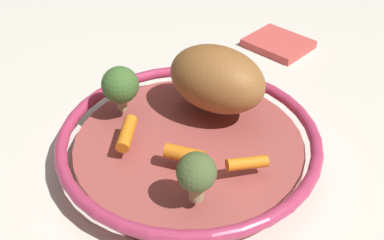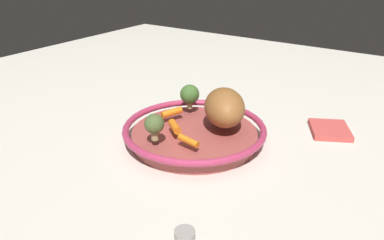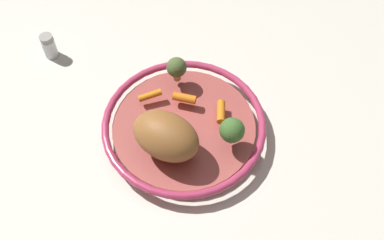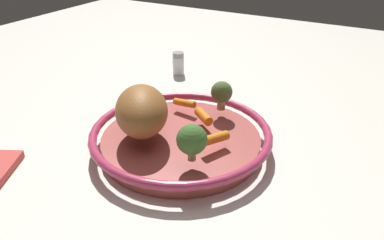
% 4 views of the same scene
% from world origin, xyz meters
% --- Properties ---
extents(ground_plane, '(2.23, 2.23, 0.00)m').
position_xyz_m(ground_plane, '(0.00, 0.00, 0.00)').
color(ground_plane, silver).
extents(serving_bowl, '(0.34, 0.34, 0.04)m').
position_xyz_m(serving_bowl, '(0.00, 0.00, 0.02)').
color(serving_bowl, '#A84C47').
rests_on(serving_bowl, ground_plane).
extents(roast_chicken_piece, '(0.17, 0.16, 0.09)m').
position_xyz_m(roast_chicken_piece, '(-0.04, 0.06, 0.09)').
color(roast_chicken_piece, '#955C2D').
rests_on(roast_chicken_piece, serving_bowl).
extents(baby_carrot_back, '(0.04, 0.05, 0.02)m').
position_xyz_m(baby_carrot_back, '(0.05, -0.02, 0.05)').
color(baby_carrot_back, orange).
rests_on(baby_carrot_back, serving_bowl).
extents(baby_carrot_near_rim, '(0.06, 0.04, 0.02)m').
position_xyz_m(baby_carrot_near_rim, '(-0.01, -0.08, 0.05)').
color(baby_carrot_near_rim, orange).
rests_on(baby_carrot_near_rim, serving_bowl).
extents(baby_carrot_left, '(0.02, 0.05, 0.02)m').
position_xyz_m(baby_carrot_left, '(0.09, 0.04, 0.05)').
color(baby_carrot_left, orange).
rests_on(baby_carrot_left, serving_bowl).
extents(broccoli_floret_edge, '(0.04, 0.04, 0.06)m').
position_xyz_m(broccoli_floret_edge, '(0.11, -0.03, 0.08)').
color(broccoli_floret_edge, tan).
rests_on(broccoli_floret_edge, serving_bowl).
extents(broccoli_floret_mid, '(0.05, 0.05, 0.06)m').
position_xyz_m(broccoli_floret_mid, '(-0.08, -0.07, 0.08)').
color(broccoli_floret_mid, tan).
rests_on(broccoli_floret_mid, serving_bowl).
extents(dish_towel, '(0.14, 0.13, 0.01)m').
position_xyz_m(dish_towel, '(-0.24, 0.26, 0.01)').
color(dish_towel, '#D14C47').
rests_on(dish_towel, ground_plane).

